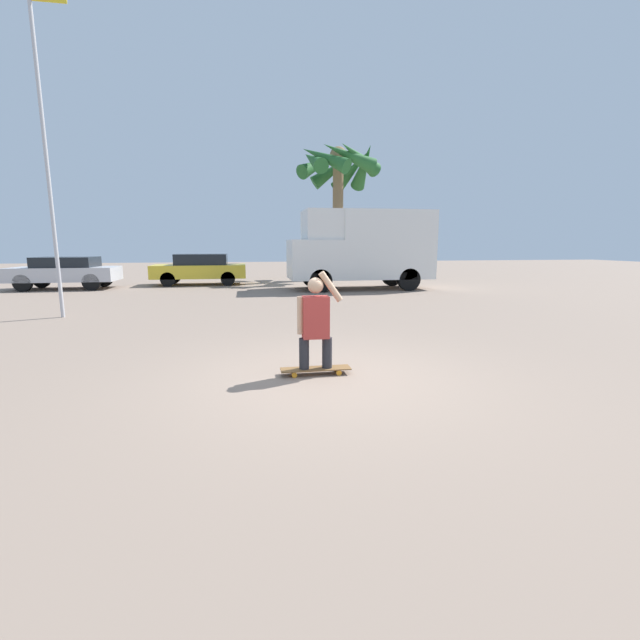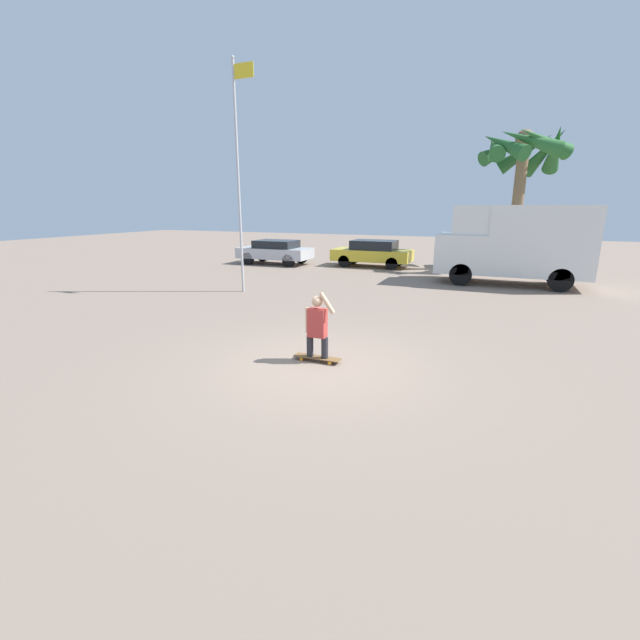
% 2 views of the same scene
% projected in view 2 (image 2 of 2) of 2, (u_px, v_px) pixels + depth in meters
% --- Properties ---
extents(ground_plane, '(80.00, 80.00, 0.00)m').
position_uv_depth(ground_plane, '(320.00, 366.00, 8.53)').
color(ground_plane, gray).
extents(skateboard, '(0.99, 0.24, 0.09)m').
position_uv_depth(skateboard, '(317.00, 358.00, 8.78)').
color(skateboard, brown).
rests_on(skateboard, ground_plane).
extents(person_skateboarder, '(0.64, 0.22, 1.37)m').
position_uv_depth(person_skateboarder, '(317.00, 324.00, 8.59)').
color(person_skateboarder, '#28282D').
rests_on(person_skateboarder, skateboard).
extents(camper_van, '(5.73, 2.29, 3.14)m').
position_uv_depth(camper_van, '(515.00, 242.00, 17.07)').
color(camper_van, black).
rests_on(camper_van, ground_plane).
extents(parked_car_yellow, '(4.11, 1.78, 1.38)m').
position_uv_depth(parked_car_yellow, '(372.00, 253.00, 22.56)').
color(parked_car_yellow, black).
rests_on(parked_car_yellow, ground_plane).
extents(parked_car_silver, '(4.00, 1.81, 1.31)m').
position_uv_depth(parked_car_silver, '(275.00, 251.00, 23.56)').
color(parked_car_silver, black).
rests_on(parked_car_silver, ground_plane).
extents(palm_tree_near_van, '(4.30, 4.40, 6.83)m').
position_uv_depth(palm_tree_near_van, '(524.00, 154.00, 20.41)').
color(palm_tree_near_van, brown).
rests_on(palm_tree_near_van, ground_plane).
extents(flagpole, '(0.84, 0.12, 7.90)m').
position_uv_depth(flagpole, '(239.00, 170.00, 14.95)').
color(flagpole, '#B7B7BC').
rests_on(flagpole, ground_plane).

